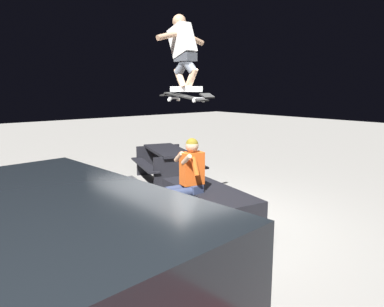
{
  "coord_description": "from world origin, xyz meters",
  "views": [
    {
      "loc": [
        -4.18,
        3.57,
        2.12
      ],
      "look_at": [
        -0.14,
        0.14,
        1.15
      ],
      "focal_mm": 33.38,
      "sensor_mm": 36.0,
      "label": 1
    }
  ],
  "objects_px": {
    "picnic_table_back": "(168,160)",
    "trash_bin": "(225,302)",
    "skateboard": "(186,97)",
    "skater_airborne": "(183,49)",
    "ledge_box_main": "(209,205)",
    "kicker_ramp": "(136,198)",
    "person_sitting_on_ledge": "(186,178)"
  },
  "relations": [
    {
      "from": "ledge_box_main",
      "to": "skateboard",
      "type": "xyz_separation_m",
      "value": [
        0.18,
        0.33,
        1.72
      ]
    },
    {
      "from": "trash_bin",
      "to": "ledge_box_main",
      "type": "bearing_deg",
      "value": -40.45
    },
    {
      "from": "ledge_box_main",
      "to": "person_sitting_on_ledge",
      "type": "xyz_separation_m",
      "value": [
        0.07,
        0.43,
        0.51
      ]
    },
    {
      "from": "skateboard",
      "to": "picnic_table_back",
      "type": "distance_m",
      "value": 3.1
    },
    {
      "from": "person_sitting_on_ledge",
      "to": "picnic_table_back",
      "type": "relative_size",
      "value": 0.68
    },
    {
      "from": "person_sitting_on_ledge",
      "to": "skater_airborne",
      "type": "xyz_separation_m",
      "value": [
        0.17,
        -0.1,
        1.9
      ]
    },
    {
      "from": "skateboard",
      "to": "picnic_table_back",
      "type": "xyz_separation_m",
      "value": [
        2.35,
        -1.37,
        -1.5
      ]
    },
    {
      "from": "person_sitting_on_ledge",
      "to": "skater_airborne",
      "type": "bearing_deg",
      "value": -30.0
    },
    {
      "from": "picnic_table_back",
      "to": "trash_bin",
      "type": "xyz_separation_m",
      "value": [
        -4.7,
        2.9,
        -0.09
      ]
    },
    {
      "from": "person_sitting_on_ledge",
      "to": "skateboard",
      "type": "height_order",
      "value": "skateboard"
    },
    {
      "from": "kicker_ramp",
      "to": "picnic_table_back",
      "type": "height_order",
      "value": "picnic_table_back"
    },
    {
      "from": "skater_airborne",
      "to": "kicker_ramp",
      "type": "distance_m",
      "value": 2.96
    },
    {
      "from": "ledge_box_main",
      "to": "trash_bin",
      "type": "xyz_separation_m",
      "value": [
        -2.17,
        1.85,
        0.14
      ]
    },
    {
      "from": "ledge_box_main",
      "to": "skateboard",
      "type": "distance_m",
      "value": 1.76
    },
    {
      "from": "trash_bin",
      "to": "person_sitting_on_ledge",
      "type": "bearing_deg",
      "value": -32.45
    },
    {
      "from": "picnic_table_back",
      "to": "kicker_ramp",
      "type": "bearing_deg",
      "value": 122.37
    },
    {
      "from": "kicker_ramp",
      "to": "skateboard",
      "type": "bearing_deg",
      "value": -178.76
    },
    {
      "from": "skater_airborne",
      "to": "picnic_table_back",
      "type": "xyz_separation_m",
      "value": [
        2.29,
        -1.38,
        -2.18
      ]
    },
    {
      "from": "skater_airborne",
      "to": "kicker_ramp",
      "type": "height_order",
      "value": "skater_airborne"
    },
    {
      "from": "skateboard",
      "to": "kicker_ramp",
      "type": "height_order",
      "value": "skateboard"
    },
    {
      "from": "skateboard",
      "to": "kicker_ramp",
      "type": "xyz_separation_m",
      "value": [
        1.45,
        0.03,
        -1.93
      ]
    },
    {
      "from": "skater_airborne",
      "to": "picnic_table_back",
      "type": "distance_m",
      "value": 3.45
    },
    {
      "from": "ledge_box_main",
      "to": "skater_airborne",
      "type": "bearing_deg",
      "value": 54.89
    },
    {
      "from": "ledge_box_main",
      "to": "person_sitting_on_ledge",
      "type": "relative_size",
      "value": 1.4
    },
    {
      "from": "picnic_table_back",
      "to": "trash_bin",
      "type": "bearing_deg",
      "value": 148.33
    },
    {
      "from": "kicker_ramp",
      "to": "trash_bin",
      "type": "distance_m",
      "value": 4.1
    },
    {
      "from": "picnic_table_back",
      "to": "skater_airborne",
      "type": "bearing_deg",
      "value": 148.98
    },
    {
      "from": "skateboard",
      "to": "skater_airborne",
      "type": "height_order",
      "value": "skater_airborne"
    },
    {
      "from": "skateboard",
      "to": "skater_airborne",
      "type": "bearing_deg",
      "value": 2.37
    },
    {
      "from": "kicker_ramp",
      "to": "trash_bin",
      "type": "relative_size",
      "value": 1.76
    },
    {
      "from": "trash_bin",
      "to": "skater_airborne",
      "type": "bearing_deg",
      "value": -32.28
    },
    {
      "from": "person_sitting_on_ledge",
      "to": "trash_bin",
      "type": "distance_m",
      "value": 2.68
    }
  ]
}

